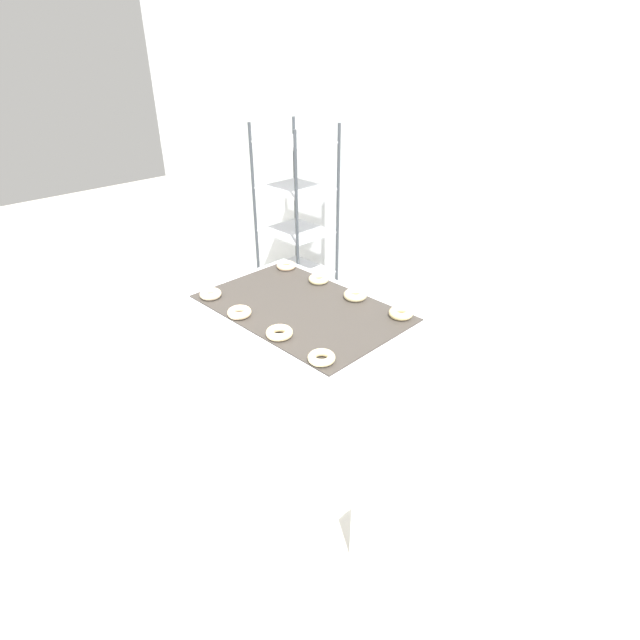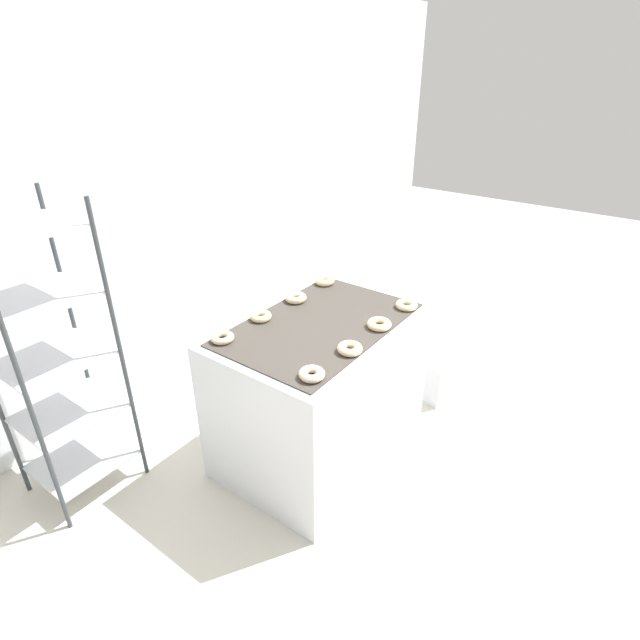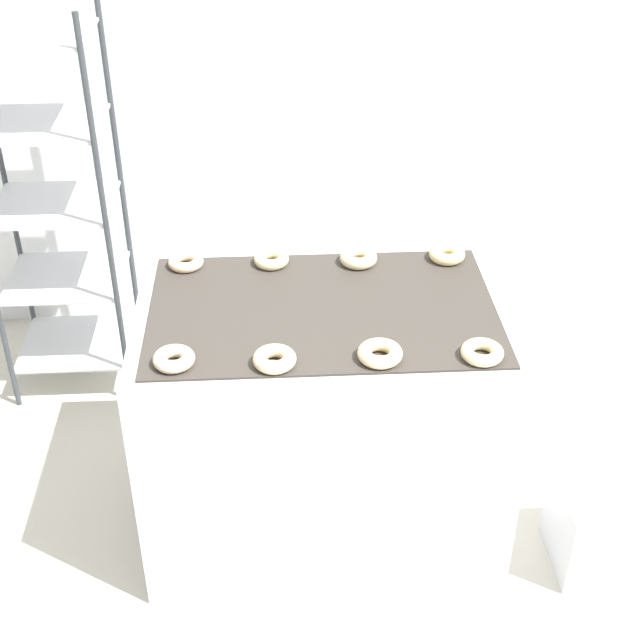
% 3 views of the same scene
% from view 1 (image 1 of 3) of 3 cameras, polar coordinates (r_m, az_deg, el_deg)
% --- Properties ---
extents(ground_plane, '(14.00, 14.00, 0.00)m').
position_cam_1_polar(ground_plane, '(3.06, -11.43, -18.28)').
color(ground_plane, beige).
extents(wall_back, '(8.00, 0.05, 2.80)m').
position_cam_1_polar(wall_back, '(3.73, 14.85, 15.51)').
color(wall_back, silver).
rests_on(wall_back, ground_plane).
extents(fryer_machine, '(1.24, 0.83, 0.92)m').
position_cam_1_polar(fryer_machine, '(3.06, -2.00, -6.16)').
color(fryer_machine, silver).
rests_on(fryer_machine, ground_plane).
extents(baking_rack_cart, '(0.52, 0.47, 1.71)m').
position_cam_1_polar(baking_rack_cart, '(4.15, -2.69, 10.05)').
color(baking_rack_cart, '#33383D').
rests_on(baking_rack_cart, ground_plane).
extents(glaze_bin, '(0.31, 0.31, 0.32)m').
position_cam_1_polar(glaze_bin, '(2.64, 8.60, -22.89)').
color(glaze_bin, silver).
rests_on(glaze_bin, ground_plane).
extents(donut_near_left, '(0.13, 0.13, 0.04)m').
position_cam_1_polar(donut_near_left, '(2.98, -12.40, 2.91)').
color(donut_near_left, beige).
rests_on(donut_near_left, fryer_machine).
extents(donut_near_midleft, '(0.13, 0.13, 0.04)m').
position_cam_1_polar(donut_near_midleft, '(2.74, -9.21, 0.87)').
color(donut_near_midleft, beige).
rests_on(donut_near_midleft, fryer_machine).
extents(donut_near_midright, '(0.14, 0.14, 0.04)m').
position_cam_1_polar(donut_near_midright, '(2.53, -4.67, -1.46)').
color(donut_near_midright, beige).
rests_on(donut_near_midright, fryer_machine).
extents(donut_near_right, '(0.13, 0.13, 0.04)m').
position_cam_1_polar(donut_near_right, '(2.33, 0.17, -4.33)').
color(donut_near_right, beige).
rests_on(donut_near_right, fryer_machine).
extents(donut_far_left, '(0.13, 0.13, 0.04)m').
position_cam_1_polar(donut_far_left, '(3.30, -3.89, 6.22)').
color(donut_far_left, beige).
rests_on(donut_far_left, fryer_machine).
extents(donut_far_midleft, '(0.13, 0.13, 0.04)m').
position_cam_1_polar(donut_far_midleft, '(3.10, -0.16, 4.70)').
color(donut_far_midleft, beige).
rests_on(donut_far_midleft, fryer_machine).
extents(donut_far_midright, '(0.13, 0.13, 0.04)m').
position_cam_1_polar(donut_far_midright, '(2.90, 4.04, 2.86)').
color(donut_far_midright, beige).
rests_on(donut_far_midright, fryer_machine).
extents(donut_far_right, '(0.13, 0.13, 0.04)m').
position_cam_1_polar(donut_far_right, '(2.74, 9.22, 0.78)').
color(donut_far_right, beige).
rests_on(donut_far_right, fryer_machine).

